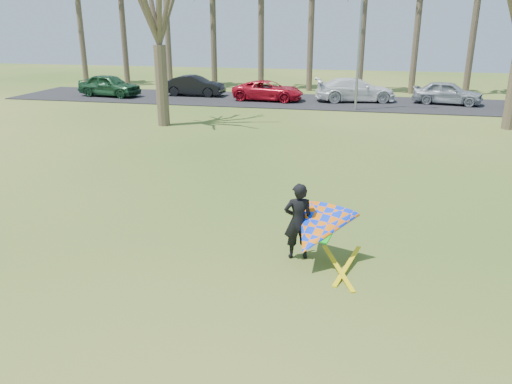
% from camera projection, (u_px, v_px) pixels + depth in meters
% --- Properties ---
extents(ground, '(100.00, 100.00, 0.00)m').
position_uv_depth(ground, '(237.00, 264.00, 11.62)').
color(ground, '#1E5111').
rests_on(ground, ground).
extents(parking_strip, '(46.00, 7.00, 0.06)m').
position_uv_depth(parking_strip, '(327.00, 102.00, 34.70)').
color(parking_strip, black).
rests_on(parking_strip, ground).
extents(streetlight, '(2.28, 0.18, 8.00)m').
position_uv_depth(streetlight, '(363.00, 37.00, 30.05)').
color(streetlight, gray).
rests_on(streetlight, ground).
extents(car_0, '(4.91, 2.53, 1.60)m').
position_uv_depth(car_0, '(110.00, 85.00, 36.94)').
color(car_0, '#1B4426').
rests_on(car_0, parking_strip).
extents(car_1, '(4.50, 1.59, 1.48)m').
position_uv_depth(car_1, '(194.00, 86.00, 37.21)').
color(car_1, black).
rests_on(car_1, parking_strip).
extents(car_2, '(5.07, 2.60, 1.37)m').
position_uv_depth(car_2, '(268.00, 91.00, 35.03)').
color(car_2, red).
rests_on(car_2, parking_strip).
extents(car_3, '(5.83, 3.34, 1.59)m').
position_uv_depth(car_3, '(355.00, 90.00, 34.56)').
color(car_3, white).
rests_on(car_3, parking_strip).
extents(car_4, '(4.73, 2.67, 1.52)m').
position_uv_depth(car_4, '(448.00, 93.00, 33.43)').
color(car_4, '#959BA1').
rests_on(car_4, parking_strip).
extents(kite_flyer, '(2.13, 2.39, 2.02)m').
position_uv_depth(kite_flyer, '(314.00, 229.00, 11.39)').
color(kite_flyer, black).
rests_on(kite_flyer, ground).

